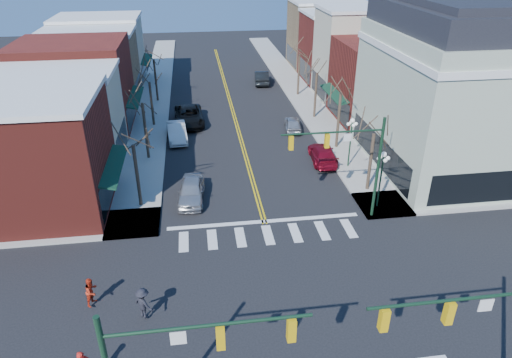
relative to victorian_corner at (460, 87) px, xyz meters
name	(u,v)px	position (x,y,z in m)	size (l,w,h in m)	color
ground	(287,302)	(-16.50, -14.50, -6.66)	(160.00, 160.00, 0.00)	black
sidewalk_left	(146,154)	(-25.25, 5.50, -6.58)	(3.50, 70.00, 0.15)	#9E9B93
sidewalk_right	(337,143)	(-7.75, 5.50, -6.58)	(3.50, 70.00, 0.15)	#9E9B93
bldg_left_brick_a	(27,157)	(-32.00, -2.75, -2.66)	(10.00, 8.50, 8.00)	maroon
bldg_left_stucco_a	(56,120)	(-32.00, 5.00, -2.91)	(10.00, 7.00, 7.50)	#BEB79C
bldg_left_brick_b	(75,86)	(-32.00, 13.00, -2.41)	(10.00, 9.00, 8.50)	maroon
bldg_left_tan	(91,69)	(-32.00, 21.25, -2.76)	(10.00, 7.50, 7.80)	#967952
bldg_left_stucco_b	(102,52)	(-32.00, 29.00, -2.56)	(10.00, 8.00, 8.20)	#BEB79C
bldg_right_brick_a	(387,82)	(-1.00, 11.25, -2.66)	(10.00, 8.50, 8.00)	maroon
bldg_right_stucco	(362,55)	(-1.00, 19.00, -1.66)	(10.00, 7.00, 10.00)	#BEB79C
bldg_right_brick_b	(342,48)	(-1.00, 26.50, -2.41)	(10.00, 8.00, 8.50)	maroon
bldg_right_tan	(325,35)	(-1.00, 34.50, -2.16)	(10.00, 8.00, 9.00)	#967952
victorian_corner	(460,87)	(0.00, 0.00, 0.00)	(12.25, 14.25, 13.30)	#ADB9A0
traffic_mast_near_right	(488,332)	(-10.95, -21.90, -1.95)	(6.60, 0.28, 7.20)	#14331E
traffic_mast_far_right	(352,156)	(-10.95, -7.10, -1.95)	(6.60, 0.28, 7.20)	#14331E
lamppost_corner	(382,170)	(-8.30, -6.00, -3.70)	(0.36, 0.36, 4.33)	#14331E
lamppost_midblock	(351,134)	(-8.30, 0.50, -3.70)	(0.36, 0.36, 4.33)	#14331E
tree_left_a	(137,177)	(-24.90, -3.50, -4.28)	(0.24, 0.24, 4.76)	#382B21
tree_left_b	(146,132)	(-24.90, 4.50, -4.14)	(0.24, 0.24, 5.04)	#382B21
tree_left_c	(152,104)	(-24.90, 12.50, -4.38)	(0.24, 0.24, 4.55)	#382B21
tree_left_d	(156,81)	(-24.90, 20.50, -4.21)	(0.24, 0.24, 4.90)	#382B21
tree_right_a	(370,163)	(-8.10, -3.50, -4.35)	(0.24, 0.24, 4.62)	#382B21
tree_right_b	(338,121)	(-8.10, 4.50, -4.07)	(0.24, 0.24, 5.18)	#382B21
tree_right_c	(315,96)	(-8.10, 12.50, -4.24)	(0.24, 0.24, 4.83)	#382B21
tree_right_d	(299,75)	(-8.10, 20.50, -4.17)	(0.24, 0.24, 4.97)	#382B21
car_left_near	(191,191)	(-21.30, -3.13, -5.88)	(1.83, 4.55, 1.55)	#AEAEB2
car_left_mid	(177,132)	(-22.48, 8.46, -5.86)	(1.68, 4.81, 1.59)	silver
car_left_far	(189,116)	(-21.30, 12.60, -5.81)	(2.81, 6.10, 1.70)	black
car_right_near	(323,154)	(-10.10, 1.92, -5.95)	(1.98, 4.86, 1.41)	maroon
car_right_mid	(293,124)	(-11.12, 9.39, -5.99)	(1.58, 3.92, 1.34)	#A9AAAE
car_right_far	(262,77)	(-11.70, 26.20, -5.83)	(1.75, 5.02, 1.65)	black
pedestrian_red_b	(92,291)	(-26.50, -13.34, -5.71)	(0.77, 0.60, 1.59)	red
pedestrian_dark_b	(143,303)	(-23.80, -14.68, -5.63)	(1.13, 0.65, 1.75)	black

